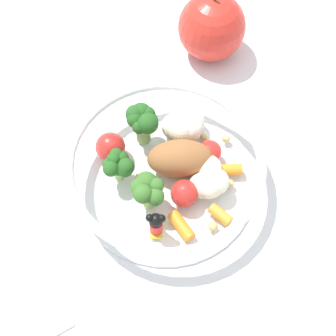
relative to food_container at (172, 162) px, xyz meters
The scene contains 3 objects.
ground_plane 0.03m from the food_container, 138.19° to the left, with size 2.40×2.40×0.00m, color white.
food_container is the anchor object (origin of this frame).
loose_apple 0.19m from the food_container, 20.71° to the right, with size 0.08×0.08×0.10m.
Camera 1 is at (-0.25, 0.02, 0.48)m, focal length 52.15 mm.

